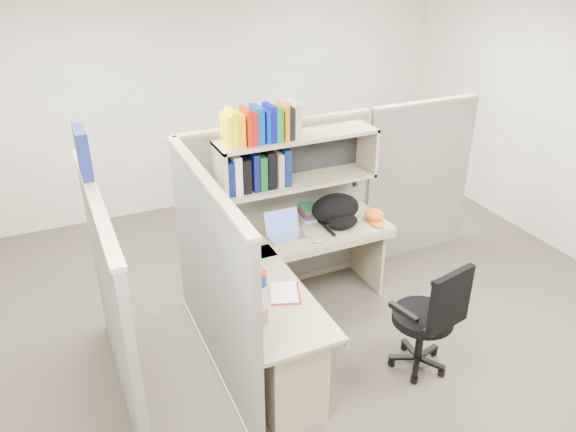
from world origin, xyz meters
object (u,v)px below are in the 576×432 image
desk (291,328)px  laptop (286,226)px  snack_canister (260,278)px  task_chair (425,334)px  backpack (339,211)px

desk → laptop: (0.32, 0.79, 0.40)m
desk → snack_canister: bearing=123.9°
snack_canister → task_chair: bearing=-28.5°
laptop → backpack: backpack is taller
laptop → snack_canister: 0.74m
laptop → task_chair: 1.41m
backpack → task_chair: (0.11, -1.19, -0.52)m
desk → backpack: backpack is taller
desk → laptop: bearing=68.1°
task_chair → backpack: bearing=95.4°
laptop → backpack: (0.52, 0.03, 0.02)m
desk → laptop: size_ratio=5.69×
backpack → task_chair: 1.31m
backpack → snack_canister: 1.15m
snack_canister → desk: bearing=-56.1°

